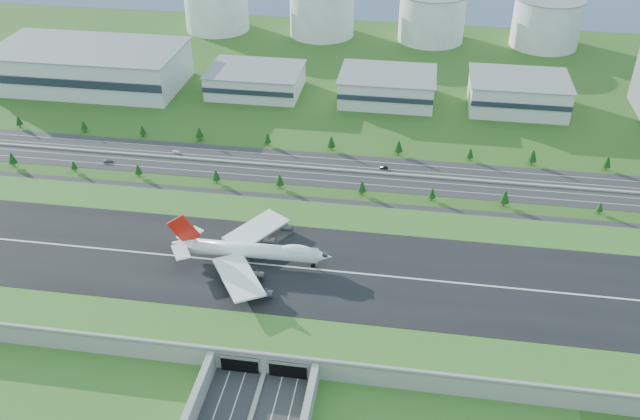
# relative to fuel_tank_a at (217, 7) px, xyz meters

# --- Properties ---
(ground) EXTENTS (1200.00, 1200.00, 0.00)m
(ground) POSITION_rel_fuel_tank_a_xyz_m (120.00, -310.00, -17.50)
(ground) COLOR #274716
(ground) RESTS_ON ground
(airfield_deck) EXTENTS (520.00, 100.00, 9.20)m
(airfield_deck) POSITION_rel_fuel_tank_a_xyz_m (120.00, -310.09, -13.38)
(airfield_deck) COLOR gray
(airfield_deck) RESTS_ON ground
(north_expressway) EXTENTS (560.00, 36.00, 0.12)m
(north_expressway) POSITION_rel_fuel_tank_a_xyz_m (120.00, -215.00, -17.44)
(north_expressway) COLOR #28282B
(north_expressway) RESTS_ON ground
(tree_row) EXTENTS (501.72, 48.70, 8.40)m
(tree_row) POSITION_rel_fuel_tank_a_xyz_m (138.36, -213.06, -12.78)
(tree_row) COLOR #3D2819
(tree_row) RESTS_ON ground
(hangar_west) EXTENTS (120.00, 60.00, 25.00)m
(hangar_west) POSITION_rel_fuel_tank_a_xyz_m (-50.00, -125.00, -5.00)
(hangar_west) COLOR silver
(hangar_west) RESTS_ON ground
(hangar_mid_a) EXTENTS (58.00, 42.00, 15.00)m
(hangar_mid_a) POSITION_rel_fuel_tank_a_xyz_m (60.00, -120.00, -10.00)
(hangar_mid_a) COLOR silver
(hangar_mid_a) RESTS_ON ground
(hangar_mid_b) EXTENTS (58.00, 42.00, 17.00)m
(hangar_mid_b) POSITION_rel_fuel_tank_a_xyz_m (145.00, -120.00, -9.00)
(hangar_mid_b) COLOR silver
(hangar_mid_b) RESTS_ON ground
(hangar_mid_c) EXTENTS (58.00, 42.00, 19.00)m
(hangar_mid_c) POSITION_rel_fuel_tank_a_xyz_m (225.00, -120.00, -8.00)
(hangar_mid_c) COLOR silver
(hangar_mid_c) RESTS_ON ground
(fuel_tank_a) EXTENTS (50.00, 50.00, 35.00)m
(fuel_tank_a) POSITION_rel_fuel_tank_a_xyz_m (0.00, 0.00, 0.00)
(fuel_tank_a) COLOR silver
(fuel_tank_a) RESTS_ON ground
(fuel_tank_b) EXTENTS (50.00, 50.00, 35.00)m
(fuel_tank_b) POSITION_rel_fuel_tank_a_xyz_m (85.00, 0.00, 0.00)
(fuel_tank_b) COLOR silver
(fuel_tank_b) RESTS_ON ground
(fuel_tank_c) EXTENTS (50.00, 50.00, 35.00)m
(fuel_tank_c) POSITION_rel_fuel_tank_a_xyz_m (170.00, 0.00, 0.00)
(fuel_tank_c) COLOR silver
(fuel_tank_c) RESTS_ON ground
(fuel_tank_d) EXTENTS (50.00, 50.00, 35.00)m
(fuel_tank_d) POSITION_rel_fuel_tank_a_xyz_m (255.00, 0.00, 0.00)
(fuel_tank_d) COLOR silver
(fuel_tank_d) RESTS_ON ground
(boeing_747) EXTENTS (66.77, 63.10, 20.64)m
(boeing_747) POSITION_rel_fuel_tank_a_xyz_m (103.56, -308.82, -3.64)
(boeing_747) COLOR white
(boeing_747) RESTS_ON airfield_deck
(car_4) EXTENTS (5.24, 3.73, 1.66)m
(car_4) POSITION_rel_fuel_tank_a_xyz_m (4.10, -225.54, -16.55)
(car_4) COLOR slate
(car_4) RESTS_ON ground
(car_5) EXTENTS (4.25, 1.67, 1.38)m
(car_5) POSITION_rel_fuel_tank_a_xyz_m (150.10, -209.61, -16.69)
(car_5) COLOR black
(car_5) RESTS_ON ground
(car_7) EXTENTS (5.25, 3.73, 1.41)m
(car_7) POSITION_rel_fuel_tank_a_xyz_m (36.33, -209.40, -16.67)
(car_7) COLOR white
(car_7) RESTS_ON ground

